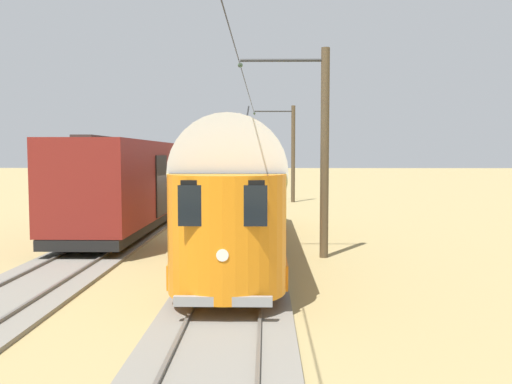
{
  "coord_description": "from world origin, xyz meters",
  "views": [
    {
      "loc": [
        -3.39,
        22.91,
        3.4
      ],
      "look_at": [
        -3.06,
        5.52,
        2.18
      ],
      "focal_mm": 37.73,
      "sensor_mm": 36.0,
      "label": 1
    }
  ],
  "objects_px": {
    "catenary_pole_mid_near": "(322,149)",
    "vintage_streetcar": "(242,187)",
    "catenary_pole_foreground": "(292,152)",
    "coach_adjacent": "(127,183)"
  },
  "relations": [
    {
      "from": "coach_adjacent",
      "to": "catenary_pole_mid_near",
      "type": "distance_m",
      "value": 9.43
    },
    {
      "from": "coach_adjacent",
      "to": "catenary_pole_mid_near",
      "type": "bearing_deg",
      "value": 146.28
    },
    {
      "from": "coach_adjacent",
      "to": "catenary_pole_foreground",
      "type": "xyz_separation_m",
      "value": [
        -7.75,
        -15.4,
        1.41
      ]
    },
    {
      "from": "coach_adjacent",
      "to": "catenary_pole_mid_near",
      "type": "relative_size",
      "value": 1.84
    },
    {
      "from": "vintage_streetcar",
      "to": "coach_adjacent",
      "type": "height_order",
      "value": "vintage_streetcar"
    },
    {
      "from": "catenary_pole_foreground",
      "to": "catenary_pole_mid_near",
      "type": "relative_size",
      "value": 1.0
    },
    {
      "from": "catenary_pole_foreground",
      "to": "vintage_streetcar",
      "type": "bearing_deg",
      "value": 82.12
    },
    {
      "from": "vintage_streetcar",
      "to": "coach_adjacent",
      "type": "bearing_deg",
      "value": -37.02
    },
    {
      "from": "vintage_streetcar",
      "to": "catenary_pole_foreground",
      "type": "distance_m",
      "value": 19.46
    },
    {
      "from": "catenary_pole_mid_near",
      "to": "vintage_streetcar",
      "type": "bearing_deg",
      "value": -26.64
    }
  ]
}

